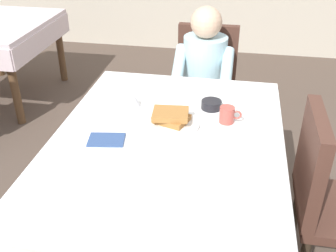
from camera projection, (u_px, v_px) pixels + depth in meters
The scene contains 14 objects.
ground_plane at pixel (167, 249), 2.29m from camera, with size 14.00×14.00×0.00m, color brown.
dining_table_main at pixel (167, 155), 1.96m from camera, with size 1.12×1.52×0.74m.
chair_diner at pixel (205, 82), 3.01m from camera, with size 0.44×0.45×0.93m.
diner_person at pixel (204, 72), 2.80m from camera, with size 0.40×0.43×1.12m.
chair_right_side at pixel (327, 193), 1.91m from camera, with size 0.45×0.44×0.93m.
plate_breakfast at pixel (171, 124), 2.03m from camera, with size 0.28×0.28×0.02m, color white.
breakfast_stack at pixel (171, 116), 2.02m from camera, with size 0.20×0.18×0.06m.
cup_coffee at pixel (227, 115), 2.04m from camera, with size 0.11×0.08×0.08m.
bowl_butter at pixel (211, 105), 2.18m from camera, with size 0.11×0.11×0.04m, color black.
syrup_pitcher at pixel (133, 100), 2.19m from camera, with size 0.08×0.08×0.07m.
fork_left_of_plate at pixel (134, 123), 2.04m from camera, with size 0.18×0.01×0.01m, color silver.
knife_right_of_plate at pixel (208, 130), 1.99m from camera, with size 0.20×0.01×0.01m, color silver.
spoon_near_edge at pixel (156, 156), 1.79m from camera, with size 0.15×0.01×0.01m, color silver.
napkin_folded at pixel (106, 140), 1.91m from camera, with size 0.17×0.12×0.01m, color #334C7F.
Camera 1 is at (0.30, -1.59, 1.77)m, focal length 43.12 mm.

